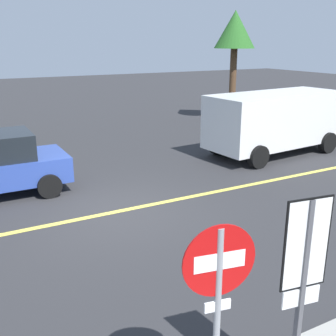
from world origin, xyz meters
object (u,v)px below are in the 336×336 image
Objects in this scene: speed_limit_sign at (304,267)px; tree_left_verge at (235,32)px; white_van at (276,119)px; stop_sign at (218,294)px.

tree_left_verge reaches higher than speed_limit_sign.
white_van is 7.35m from tree_left_verge.
stop_sign is at bearing -135.25° from white_van.
tree_left_verge is (10.94, 14.34, 2.75)m from stop_sign.
stop_sign reaches higher than white_van.
white_van is at bearing -113.38° from tree_left_verge.
speed_limit_sign is at bearing -124.58° from tree_left_verge.
white_van is (8.29, 8.22, -0.33)m from stop_sign.
tree_left_verge reaches higher than white_van.
stop_sign is at bearing 165.13° from speed_limit_sign.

